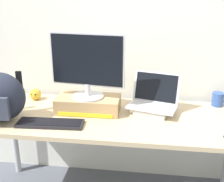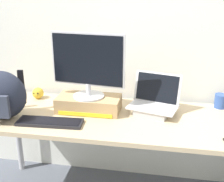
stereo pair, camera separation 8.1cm
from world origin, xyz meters
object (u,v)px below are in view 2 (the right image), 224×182
messenger_backpack (2,95)px  external_keyboard (50,122)px  toner_box_yellow (89,104)px  open_laptop (154,106)px  coffee_mug (221,101)px  plush_toy (38,93)px  desktop_monitor (88,65)px

messenger_backpack → external_keyboard: bearing=-10.2°
toner_box_yellow → open_laptop: (0.45, 0.04, 0.00)m
toner_box_yellow → coffee_mug: size_ratio=3.48×
coffee_mug → plush_toy: bearing=-177.7°
external_keyboard → plush_toy: plush_toy is taller
desktop_monitor → open_laptop: bearing=12.4°
toner_box_yellow → desktop_monitor: bearing=-100.1°
external_keyboard → coffee_mug: coffee_mug is taller
external_keyboard → plush_toy: size_ratio=4.85×
coffee_mug → plush_toy: 1.38m
open_laptop → messenger_backpack: (-0.98, -0.26, 0.11)m
desktop_monitor → plush_toy: bearing=167.6°
external_keyboard → messenger_backpack: 0.37m
desktop_monitor → open_laptop: desktop_monitor is taller
coffee_mug → plush_toy: (-1.38, -0.06, -0.01)m
coffee_mug → external_keyboard: bearing=-157.5°
open_laptop → messenger_backpack: bearing=-150.2°
desktop_monitor → plush_toy: (-0.45, 0.16, -0.29)m
coffee_mug → plush_toy: coffee_mug is taller
desktop_monitor → messenger_backpack: 0.60m
toner_box_yellow → external_keyboard: (-0.20, -0.25, -0.04)m
open_laptop → plush_toy: size_ratio=4.21×
open_laptop → desktop_monitor: bearing=-159.7°
desktop_monitor → external_keyboard: bearing=-120.9°
toner_box_yellow → messenger_backpack: messenger_backpack is taller
plush_toy → external_keyboard: bearing=-57.9°
external_keyboard → coffee_mug: bearing=19.6°
messenger_backpack → coffee_mug: bearing=11.9°
open_laptop → coffee_mug: (0.47, 0.18, -0.00)m
toner_box_yellow → plush_toy: toner_box_yellow is taller
toner_box_yellow → coffee_mug: bearing=13.2°
toner_box_yellow → desktop_monitor: desktop_monitor is taller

